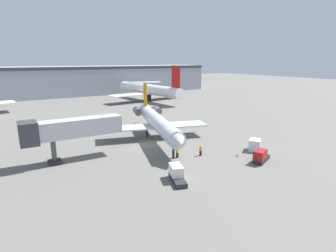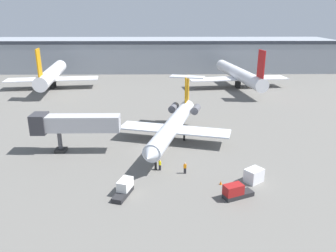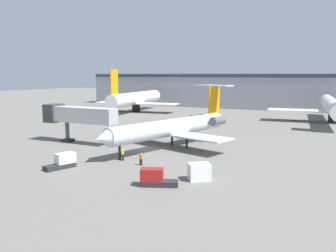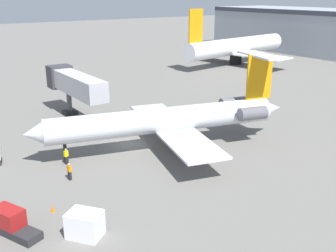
{
  "view_description": "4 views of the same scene",
  "coord_description": "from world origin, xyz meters",
  "px_view_note": "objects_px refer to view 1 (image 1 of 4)",
  "views": [
    {
      "loc": [
        -20.51,
        -41.39,
        14.73
      ],
      "look_at": [
        5.51,
        2.13,
        2.33
      ],
      "focal_mm": 28.94,
      "sensor_mm": 36.0,
      "label": 1
    },
    {
      "loc": [
        1.7,
        -52.66,
        22.24
      ],
      "look_at": [
        2.37,
        3.11,
        3.01
      ],
      "focal_mm": 35.58,
      "sensor_mm": 36.0,
      "label": 2
    },
    {
      "loc": [
        28.73,
        -48.14,
        11.8
      ],
      "look_at": [
        3.27,
        1.17,
        3.79
      ],
      "focal_mm": 38.1,
      "sensor_mm": 36.0,
      "label": 3
    },
    {
      "loc": [
        37.77,
        -21.34,
        16.66
      ],
      "look_at": [
        4.63,
        1.92,
        3.14
      ],
      "focal_mm": 42.99,
      "sensor_mm": 36.0,
      "label": 4
    }
  ],
  "objects_px": {
    "baggage_tug_trailing": "(177,174)",
    "ground_crew_marshaller": "(177,152)",
    "cargo_container_uld": "(255,145)",
    "baggage_tug_lead": "(261,157)",
    "parked_airliner_west_mid": "(148,90)",
    "ground_crew_loader": "(201,150)",
    "traffic_cone_near": "(237,155)",
    "jet_bridge": "(66,130)",
    "regional_jet": "(156,120)"
  },
  "relations": [
    {
      "from": "regional_jet",
      "to": "baggage_tug_trailing",
      "type": "xyz_separation_m",
      "value": [
        -6.95,
        -18.19,
        -2.63
      ]
    },
    {
      "from": "ground_crew_marshaller",
      "to": "cargo_container_uld",
      "type": "distance_m",
      "value": 13.48
    },
    {
      "from": "baggage_tug_trailing",
      "to": "baggage_tug_lead",
      "type": "bearing_deg",
      "value": -4.21
    },
    {
      "from": "baggage_tug_trailing",
      "to": "parked_airliner_west_mid",
      "type": "bearing_deg",
      "value": 66.08
    },
    {
      "from": "ground_crew_marshaller",
      "to": "parked_airliner_west_mid",
      "type": "height_order",
      "value": "parked_airliner_west_mid"
    },
    {
      "from": "baggage_tug_lead",
      "to": "baggage_tug_trailing",
      "type": "height_order",
      "value": "same"
    },
    {
      "from": "ground_crew_loader",
      "to": "cargo_container_uld",
      "type": "height_order",
      "value": "cargo_container_uld"
    },
    {
      "from": "baggage_tug_lead",
      "to": "regional_jet",
      "type": "bearing_deg",
      "value": 110.34
    },
    {
      "from": "regional_jet",
      "to": "ground_crew_loader",
      "type": "bearing_deg",
      "value": -84.56
    },
    {
      "from": "jet_bridge",
      "to": "baggage_tug_trailing",
      "type": "distance_m",
      "value": 17.78
    },
    {
      "from": "jet_bridge",
      "to": "parked_airliner_west_mid",
      "type": "distance_m",
      "value": 62.2
    },
    {
      "from": "baggage_tug_trailing",
      "to": "parked_airliner_west_mid",
      "type": "distance_m",
      "value": 69.07
    },
    {
      "from": "baggage_tug_trailing",
      "to": "cargo_container_uld",
      "type": "relative_size",
      "value": 1.43
    },
    {
      "from": "ground_crew_marshaller",
      "to": "parked_airliner_west_mid",
      "type": "relative_size",
      "value": 0.05
    },
    {
      "from": "regional_jet",
      "to": "cargo_container_uld",
      "type": "distance_m",
      "value": 18.53
    },
    {
      "from": "baggage_tug_trailing",
      "to": "parked_airliner_west_mid",
      "type": "height_order",
      "value": "parked_airliner_west_mid"
    },
    {
      "from": "baggage_tug_lead",
      "to": "parked_airliner_west_mid",
      "type": "bearing_deg",
      "value": 77.77
    },
    {
      "from": "ground_crew_marshaller",
      "to": "cargo_container_uld",
      "type": "height_order",
      "value": "cargo_container_uld"
    },
    {
      "from": "regional_jet",
      "to": "traffic_cone_near",
      "type": "relative_size",
      "value": 52.92
    },
    {
      "from": "baggage_tug_trailing",
      "to": "ground_crew_marshaller",
      "type": "bearing_deg",
      "value": 56.71
    },
    {
      "from": "baggage_tug_lead",
      "to": "cargo_container_uld",
      "type": "xyz_separation_m",
      "value": [
        3.37,
        4.17,
        0.12
      ]
    },
    {
      "from": "ground_crew_marshaller",
      "to": "parked_airliner_west_mid",
      "type": "distance_m",
      "value": 61.0
    },
    {
      "from": "jet_bridge",
      "to": "cargo_container_uld",
      "type": "relative_size",
      "value": 4.8
    },
    {
      "from": "jet_bridge",
      "to": "ground_crew_marshaller",
      "type": "distance_m",
      "value": 16.85
    },
    {
      "from": "ground_crew_loader",
      "to": "baggage_tug_trailing",
      "type": "distance_m",
      "value": 9.95
    },
    {
      "from": "ground_crew_loader",
      "to": "traffic_cone_near",
      "type": "height_order",
      "value": "ground_crew_loader"
    },
    {
      "from": "ground_crew_marshaller",
      "to": "baggage_tug_trailing",
      "type": "xyz_separation_m",
      "value": [
        -4.5,
        -6.86,
        -0.02
      ]
    },
    {
      "from": "ground_crew_loader",
      "to": "ground_crew_marshaller",
      "type": "bearing_deg",
      "value": 162.73
    },
    {
      "from": "jet_bridge",
      "to": "ground_crew_loader",
      "type": "distance_m",
      "value": 20.53
    },
    {
      "from": "baggage_tug_trailing",
      "to": "cargo_container_uld",
      "type": "bearing_deg",
      "value": 10.17
    },
    {
      "from": "regional_jet",
      "to": "ground_crew_marshaller",
      "type": "relative_size",
      "value": 17.22
    },
    {
      "from": "ground_crew_loader",
      "to": "parked_airliner_west_mid",
      "type": "relative_size",
      "value": 0.05
    },
    {
      "from": "baggage_tug_lead",
      "to": "parked_airliner_west_mid",
      "type": "relative_size",
      "value": 0.12
    },
    {
      "from": "ground_crew_loader",
      "to": "cargo_container_uld",
      "type": "xyz_separation_m",
      "value": [
        9.31,
        -2.59,
        0.1
      ]
    },
    {
      "from": "ground_crew_loader",
      "to": "baggage_tug_trailing",
      "type": "relative_size",
      "value": 0.4
    },
    {
      "from": "jet_bridge",
      "to": "parked_airliner_west_mid",
      "type": "bearing_deg",
      "value": 52.11
    },
    {
      "from": "cargo_container_uld",
      "to": "traffic_cone_near",
      "type": "height_order",
      "value": "cargo_container_uld"
    },
    {
      "from": "ground_crew_loader",
      "to": "jet_bridge",
      "type": "bearing_deg",
      "value": 155.79
    },
    {
      "from": "jet_bridge",
      "to": "parked_airliner_west_mid",
      "type": "xyz_separation_m",
      "value": [
        38.2,
        49.09,
        -0.75
      ]
    },
    {
      "from": "regional_jet",
      "to": "jet_bridge",
      "type": "height_order",
      "value": "regional_jet"
    },
    {
      "from": "jet_bridge",
      "to": "parked_airliner_west_mid",
      "type": "height_order",
      "value": "parked_airliner_west_mid"
    },
    {
      "from": "jet_bridge",
      "to": "baggage_tug_trailing",
      "type": "relative_size",
      "value": 3.37
    },
    {
      "from": "ground_crew_marshaller",
      "to": "ground_crew_loader",
      "type": "relative_size",
      "value": 1.0
    },
    {
      "from": "baggage_tug_trailing",
      "to": "parked_airliner_west_mid",
      "type": "xyz_separation_m",
      "value": [
        27.97,
        63.07,
        3.29
      ]
    },
    {
      "from": "baggage_tug_lead",
      "to": "parked_airliner_west_mid",
      "type": "xyz_separation_m",
      "value": [
        13.89,
        64.11,
        3.29
      ]
    },
    {
      "from": "baggage_tug_trailing",
      "to": "cargo_container_uld",
      "type": "xyz_separation_m",
      "value": [
        17.45,
        3.13,
        0.12
      ]
    },
    {
      "from": "ground_crew_loader",
      "to": "baggage_tug_trailing",
      "type": "xyz_separation_m",
      "value": [
        -8.14,
        -5.73,
        -0.02
      ]
    },
    {
      "from": "ground_crew_marshaller",
      "to": "baggage_tug_lead",
      "type": "bearing_deg",
      "value": -39.49
    },
    {
      "from": "regional_jet",
      "to": "traffic_cone_near",
      "type": "bearing_deg",
      "value": -69.65
    },
    {
      "from": "baggage_tug_trailing",
      "to": "traffic_cone_near",
      "type": "height_order",
      "value": "baggage_tug_trailing"
    }
  ]
}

